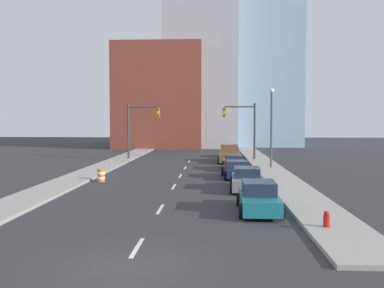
# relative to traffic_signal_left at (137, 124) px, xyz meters

# --- Properties ---
(ground_plane) EXTENTS (200.00, 200.00, 0.00)m
(ground_plane) POSITION_rel_traffic_signal_left_xyz_m (6.00, -35.23, -4.11)
(ground_plane) COLOR #2D2D30
(sidewalk_left) EXTENTS (2.69, 88.73, 0.18)m
(sidewalk_left) POSITION_rel_traffic_signal_left_xyz_m (-1.79, 9.14, -4.02)
(sidewalk_left) COLOR gray
(sidewalk_left) RESTS_ON ground
(sidewalk_right) EXTENTS (2.69, 88.73, 0.18)m
(sidewalk_right) POSITION_rel_traffic_signal_left_xyz_m (13.79, 9.14, -4.02)
(sidewalk_right) COLOR gray
(sidewalk_right) RESTS_ON ground
(lane_stripe_at_2m) EXTENTS (0.16, 2.40, 0.01)m
(lane_stripe_at_2m) POSITION_rel_traffic_signal_left_xyz_m (6.00, -33.23, -4.11)
(lane_stripe_at_2m) COLOR beige
(lane_stripe_at_2m) RESTS_ON ground
(lane_stripe_at_9m) EXTENTS (0.16, 2.40, 0.01)m
(lane_stripe_at_9m) POSITION_rel_traffic_signal_left_xyz_m (6.00, -26.63, -4.11)
(lane_stripe_at_9m) COLOR beige
(lane_stripe_at_9m) RESTS_ON ground
(lane_stripe_at_16m) EXTENTS (0.16, 2.40, 0.01)m
(lane_stripe_at_16m) POSITION_rel_traffic_signal_left_xyz_m (6.00, -19.21, -4.11)
(lane_stripe_at_16m) COLOR beige
(lane_stripe_at_16m) RESTS_ON ground
(lane_stripe_at_21m) EXTENTS (0.16, 2.40, 0.01)m
(lane_stripe_at_21m) POSITION_rel_traffic_signal_left_xyz_m (6.00, -13.74, -4.11)
(lane_stripe_at_21m) COLOR beige
(lane_stripe_at_21m) RESTS_ON ground
(lane_stripe_at_28m) EXTENTS (0.16, 2.40, 0.01)m
(lane_stripe_at_28m) POSITION_rel_traffic_signal_left_xyz_m (6.00, -7.72, -4.11)
(lane_stripe_at_28m) COLOR beige
(lane_stripe_at_28m) RESTS_ON ground
(lane_stripe_at_34m) EXTENTS (0.16, 2.40, 0.01)m
(lane_stripe_at_34m) POSITION_rel_traffic_signal_left_xyz_m (6.00, -1.22, -4.11)
(lane_stripe_at_34m) COLOR beige
(lane_stripe_at_34m) RESTS_ON ground
(building_brick_left) EXTENTS (14.00, 16.00, 16.70)m
(building_brick_left) POSITION_rel_traffic_signal_left_xyz_m (-0.22, 24.63, 4.24)
(building_brick_left) COLOR brown
(building_brick_left) RESTS_ON ground
(building_office_center) EXTENTS (12.00, 20.00, 27.53)m
(building_office_center) POSITION_rel_traffic_signal_left_xyz_m (6.52, 28.63, 9.66)
(building_office_center) COLOR #A8A8AD
(building_office_center) RESTS_ON ground
(building_glass_right) EXTENTS (13.00, 20.00, 31.46)m
(building_glass_right) POSITION_rel_traffic_signal_left_xyz_m (17.10, 32.63, 11.62)
(building_glass_right) COLOR #8CADC6
(building_glass_right) RESTS_ON ground
(traffic_signal_left) EXTENTS (3.71, 0.35, 6.44)m
(traffic_signal_left) POSITION_rel_traffic_signal_left_xyz_m (0.00, 0.00, 0.00)
(traffic_signal_left) COLOR #38383D
(traffic_signal_left) RESTS_ON ground
(traffic_signal_right) EXTENTS (3.71, 0.35, 6.44)m
(traffic_signal_right) POSITION_rel_traffic_signal_left_xyz_m (12.28, 0.00, 0.00)
(traffic_signal_right) COLOR #38383D
(traffic_signal_right) RESTS_ON ground
(traffic_barrel) EXTENTS (0.56, 0.56, 0.95)m
(traffic_barrel) POSITION_rel_traffic_signal_left_xyz_m (0.41, -17.16, -3.64)
(traffic_barrel) COLOR orange
(traffic_barrel) RESTS_ON ground
(street_lamp) EXTENTS (0.44, 0.44, 7.45)m
(street_lamp) POSITION_rel_traffic_signal_left_xyz_m (14.01, -8.42, 0.26)
(street_lamp) COLOR #4C4C51
(street_lamp) RESTS_ON ground
(fire_hydrant) EXTENTS (0.26, 0.26, 0.84)m
(fire_hydrant) POSITION_rel_traffic_signal_left_xyz_m (13.33, -30.59, -3.70)
(fire_hydrant) COLOR red
(fire_hydrant) RESTS_ON ground
(sedan_teal) EXTENTS (2.13, 4.63, 1.53)m
(sedan_teal) POSITION_rel_traffic_signal_left_xyz_m (10.94, -27.04, -3.41)
(sedan_teal) COLOR #196B75
(sedan_teal) RESTS_ON ground
(sedan_gray) EXTENTS (2.32, 4.83, 1.48)m
(sedan_gray) POSITION_rel_traffic_signal_left_xyz_m (10.86, -20.34, -3.43)
(sedan_gray) COLOR slate
(sedan_gray) RESTS_ON ground
(sedan_navy) EXTENTS (2.37, 4.48, 1.36)m
(sedan_navy) POSITION_rel_traffic_signal_left_xyz_m (10.50, -14.52, -3.48)
(sedan_navy) COLOR #141E47
(sedan_navy) RESTS_ON ground
(sedan_orange) EXTENTS (2.06, 4.57, 1.37)m
(sedan_orange) POSITION_rel_traffic_signal_left_xyz_m (10.54, -8.98, -3.48)
(sedan_orange) COLOR orange
(sedan_orange) RESTS_ON ground
(pickup_truck_brown) EXTENTS (2.53, 5.76, 1.87)m
(pickup_truck_brown) POSITION_rel_traffic_signal_left_xyz_m (10.38, -1.93, -3.34)
(pickup_truck_brown) COLOR brown
(pickup_truck_brown) RESTS_ON ground
(sedan_blue) EXTENTS (2.33, 4.72, 1.36)m
(sedan_blue) POSITION_rel_traffic_signal_left_xyz_m (10.81, 4.30, -3.48)
(sedan_blue) COLOR navy
(sedan_blue) RESTS_ON ground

